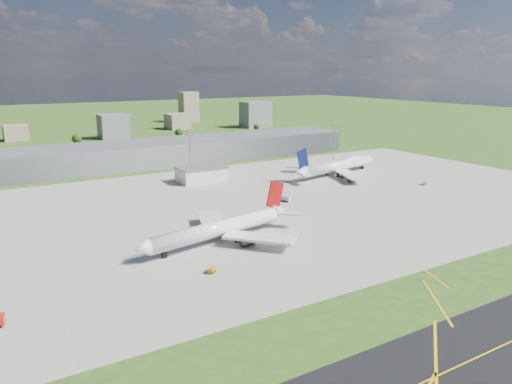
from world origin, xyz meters
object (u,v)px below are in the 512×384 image
airliner_blue_quad (338,166)px  van_white_far (425,183)px  airliner_red_twin (222,228)px  van_white_near (286,199)px  tug_yellow (211,270)px

airliner_blue_quad → van_white_far: 51.83m
airliner_red_twin → van_white_far: size_ratio=15.74×
van_white_far → airliner_red_twin: bearing=150.7°
airliner_red_twin → airliner_blue_quad: (116.42, 71.04, 0.27)m
van_white_far → van_white_near: bearing=133.9°
airliner_red_twin → airliner_blue_quad: 136.38m
airliner_blue_quad → tug_yellow: (-133.20, -95.59, -4.52)m
airliner_blue_quad → van_white_near: (-63.78, -36.18, -4.00)m
airliner_red_twin → airliner_blue_quad: size_ratio=0.94×
airliner_red_twin → van_white_far: (139.18, 24.67, -4.01)m
tug_yellow → van_white_near: van_white_near is taller
van_white_near → van_white_far: van_white_near is taller
airliner_red_twin → airliner_blue_quad: airliner_blue_quad is taller
airliner_red_twin → van_white_near: airliner_red_twin is taller
airliner_blue_quad → van_white_near: size_ratio=12.33×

